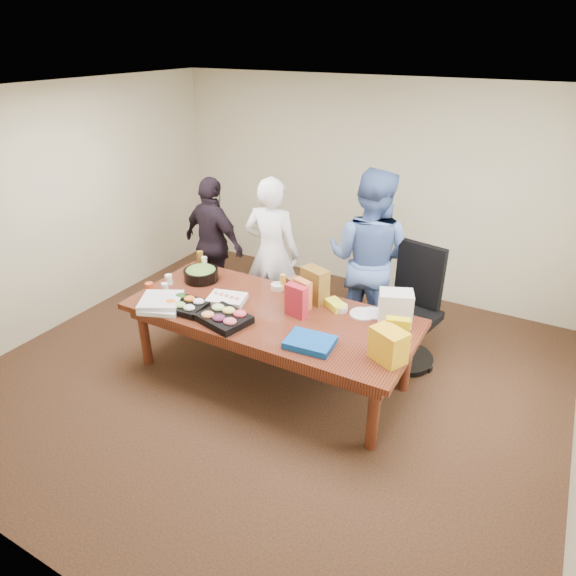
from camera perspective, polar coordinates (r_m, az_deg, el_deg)
The scene contains 36 objects.
floor at distance 5.26m, azimuth -1.91°, elevation -9.90°, with size 5.50×5.00×0.02m, color #47301E.
ceiling at distance 4.24m, azimuth -2.51°, elevation 21.05°, with size 5.50×5.00×0.02m, color white.
wall_back at distance 6.72m, azimuth 9.14°, elevation 11.11°, with size 5.50×0.04×2.70m, color beige.
wall_front at distance 3.04m, azimuth -28.02°, elevation -12.88°, with size 5.50×0.04×2.70m, color beige.
wall_left at distance 6.38m, azimuth -24.07°, elevation 8.25°, with size 0.04×5.00×2.70m, color beige.
conference_table at distance 5.04m, azimuth -1.98°, elevation -6.40°, with size 2.80×1.20×0.75m, color #4C1C0F.
office_chair at distance 5.27m, azimuth 13.55°, elevation -2.68°, with size 0.62×0.62×1.21m, color black.
person_center at distance 5.77m, azimuth -1.83°, elevation 3.91°, with size 0.65×0.43×1.78m, color white.
person_right at distance 5.46m, azimuth 9.10°, elevation 3.25°, with size 0.95×0.74×1.96m, color #46639F.
person_left at distance 6.29m, azimuth -8.38°, elevation 4.99°, with size 0.97×0.40×1.65m, color black.
veggie_tray at distance 4.98m, azimuth -11.54°, elevation -1.97°, with size 0.41×0.32×0.06m, color black.
fruit_tray at distance 4.70m, azimuth -7.23°, elevation -3.44°, with size 0.45×0.35×0.07m, color black.
sheet_cake at distance 5.03m, azimuth -6.92°, elevation -1.28°, with size 0.36×0.27×0.06m, color white.
salad_bowl at distance 5.51m, azimuth -9.79°, elevation 1.49°, with size 0.37×0.37×0.12m, color black.
chip_bag_blue at distance 4.33m, azimuth 2.51°, elevation -6.15°, with size 0.40×0.30×0.06m, color #0D48A4.
chip_bag_red at distance 4.70m, azimuth 0.94°, elevation -1.47°, with size 0.22×0.09×0.31m, color #AD1D2A.
chip_bag_yellow at distance 4.31m, azimuth 12.18°, elevation -5.12°, with size 0.20×0.08×0.30m, color yellow.
chip_bag_orange at distance 4.85m, azimuth 1.65°, elevation -0.67°, with size 0.19×0.08×0.29m, color #C76431.
mayo_jar at distance 5.08m, azimuth 1.24°, elevation -0.31°, with size 0.09×0.09×0.14m, color white.
mustard_bottle at distance 5.22m, azimuth -0.55°, elevation 0.68°, with size 0.06×0.06×0.17m, color gold.
dressing_bottle at distance 5.74m, azimuth -9.86°, elevation 3.07°, with size 0.07×0.07×0.22m, color brown.
ranch_bottle at distance 5.67m, azimuth -9.41°, elevation 2.60°, with size 0.06×0.06×0.19m, color silver.
banana_bunch at distance 4.90m, azimuth 5.37°, elevation -1.91°, with size 0.22×0.13×0.07m, color #EEFF2B.
bread_loaf at distance 5.19m, azimuth 1.48°, elevation 0.21°, with size 0.30×0.13×0.12m, color brown.
kraft_bag at distance 4.96m, azimuth 3.05°, elevation 0.34°, with size 0.27×0.15×0.35m, color brown.
red_cup at distance 5.35m, azimuth -15.37°, elevation 0.00°, with size 0.08×0.08×0.11m, color #C8441F.
clear_cup_a at distance 5.33m, azimuth -13.74°, elevation 0.03°, with size 0.07×0.07×0.10m, color white.
clear_cup_b at distance 5.49m, azimuth -13.32°, elevation 0.94°, with size 0.08×0.08×0.11m, color white.
pizza_box_lower at distance 5.05m, azimuth -13.98°, elevation -1.94°, with size 0.38×0.38×0.04m, color white.
pizza_box_upper at distance 5.06m, azimuth -14.18°, elevation -1.37°, with size 0.38×0.38×0.04m, color silver.
plate_a at distance 4.87m, azimuth 9.52°, elevation -2.82°, with size 0.23×0.23×0.01m, color silver.
plate_b at distance 4.84m, azimuth 8.44°, elevation -2.92°, with size 0.25×0.25×0.02m, color silver.
dip_bowl_a at distance 4.87m, azimuth 5.93°, elevation -2.26°, with size 0.14×0.14×0.06m, color silver.
dip_bowl_b at distance 5.25m, azimuth -1.16°, elevation 0.16°, with size 0.15×0.15×0.06m, color beige.
grocery_bag_white at distance 4.68m, azimuth 12.03°, elevation -2.21°, with size 0.30×0.21×0.32m, color silver.
grocery_bag_yellow at distance 4.17m, azimuth 11.28°, elevation -6.35°, with size 0.28×0.19×0.28m, color #EEAC16.
Camera 1 is at (2.21, -3.59, 3.14)m, focal length 31.47 mm.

